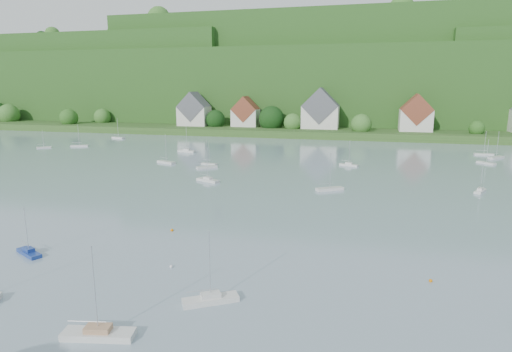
# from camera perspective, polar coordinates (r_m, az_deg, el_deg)

# --- Properties ---
(far_shore_strip) EXTENTS (600.00, 60.00, 3.00)m
(far_shore_strip) POSITION_cam_1_polar(r_m,az_deg,el_deg) (208.08, 7.47, 6.25)
(far_shore_strip) COLOR #2B501E
(far_shore_strip) RESTS_ON ground
(forested_ridge) EXTENTS (620.00, 181.22, 69.89)m
(forested_ridge) POSITION_cam_1_polar(r_m,az_deg,el_deg) (275.29, 9.46, 11.99)
(forested_ridge) COLOR #174114
(forested_ridge) RESTS_ON ground
(village_building_0) EXTENTS (14.00, 10.40, 16.00)m
(village_building_0) POSITION_cam_1_polar(r_m,az_deg,el_deg) (208.82, -8.24, 8.45)
(village_building_0) COLOR silver
(village_building_0) RESTS_ON far_shore_strip
(village_building_1) EXTENTS (12.00, 9.36, 14.00)m
(village_building_1) POSITION_cam_1_polar(r_m,az_deg,el_deg) (202.58, -1.40, 8.25)
(village_building_1) COLOR silver
(village_building_1) RESTS_ON far_shore_strip
(village_building_2) EXTENTS (16.00, 11.44, 18.00)m
(village_building_2) POSITION_cam_1_polar(r_m,az_deg,el_deg) (194.96, 8.58, 8.43)
(village_building_2) COLOR silver
(village_building_2) RESTS_ON far_shore_strip
(village_building_3) EXTENTS (13.00, 10.40, 15.50)m
(village_building_3) POSITION_cam_1_polar(r_m,az_deg,el_deg) (193.09, 20.50, 7.54)
(village_building_3) COLOR silver
(village_building_3) RESTS_ON far_shore_strip
(near_sailboat_1) EXTENTS (4.84, 3.27, 6.40)m
(near_sailboat_1) POSITION_cam_1_polar(r_m,az_deg,el_deg) (63.75, -27.98, -8.90)
(near_sailboat_1) COLOR navy
(near_sailboat_1) RESTS_ON ground
(near_sailboat_2) EXTENTS (6.50, 2.94, 8.47)m
(near_sailboat_2) POSITION_cam_1_polar(r_m,az_deg,el_deg) (41.96, -20.24, -19.01)
(near_sailboat_2) COLOR silver
(near_sailboat_2) RESTS_ON ground
(near_sailboat_3) EXTENTS (5.65, 4.35, 7.66)m
(near_sailboat_3) POSITION_cam_1_polar(r_m,az_deg,el_deg) (45.26, -6.07, -15.93)
(near_sailboat_3) COLOR silver
(near_sailboat_3) RESTS_ON ground
(mooring_buoy_1) EXTENTS (0.41, 0.41, 0.41)m
(mooring_buoy_1) POSITION_cam_1_polar(r_m,az_deg,el_deg) (53.93, -11.21, -11.85)
(mooring_buoy_1) COLOR silver
(mooring_buoy_1) RESTS_ON ground
(mooring_buoy_2) EXTENTS (0.40, 0.40, 0.40)m
(mooring_buoy_2) POSITION_cam_1_polar(r_m,az_deg,el_deg) (53.17, 22.22, -12.90)
(mooring_buoy_2) COLOR orange
(mooring_buoy_2) RESTS_ON ground
(mooring_buoy_3) EXTENTS (0.45, 0.45, 0.45)m
(mooring_buoy_3) POSITION_cam_1_polar(r_m,az_deg,el_deg) (66.58, -11.12, -7.19)
(mooring_buoy_3) COLOR orange
(mooring_buoy_3) RESTS_ON ground
(far_sailboat_cluster) EXTENTS (191.36, 74.52, 8.71)m
(far_sailboat_cluster) POSITION_cam_1_polar(r_m,az_deg,el_deg) (126.97, 8.73, 2.15)
(far_sailboat_cluster) COLOR silver
(far_sailboat_cluster) RESTS_ON ground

